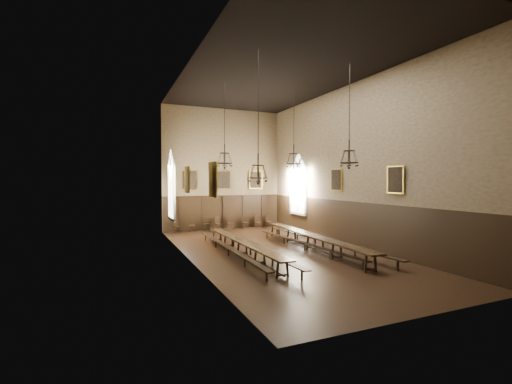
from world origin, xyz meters
TOP-DOWN VIEW (x-y plane):
  - floor at (0.00, 0.00)m, footprint 9.00×18.00m
  - ceiling at (0.00, 0.00)m, footprint 9.00×18.00m
  - wall_back at (0.00, 9.01)m, footprint 9.00×0.02m
  - wall_front at (0.00, -9.01)m, footprint 9.00×0.02m
  - wall_left at (-4.51, 0.00)m, footprint 0.02×18.00m
  - wall_right at (4.51, 0.00)m, footprint 0.02×18.00m
  - wainscot_panelling at (0.00, 0.00)m, footprint 9.00×18.00m
  - table_left at (-1.91, -0.02)m, footprint 0.68×9.40m
  - table_right at (1.92, -0.21)m, footprint 1.27×10.54m
  - bench_left_outer at (-2.58, 0.11)m, footprint 0.44×9.90m
  - bench_left_inner at (-1.51, -0.11)m, footprint 0.55×10.23m
  - bench_right_inner at (1.48, -0.26)m, footprint 0.73×9.20m
  - bench_right_outer at (2.63, -0.23)m, footprint 0.88×10.77m
  - chair_0 at (-3.55, 8.57)m, footprint 0.39×0.39m
  - chair_1 at (-2.51, 8.48)m, footprint 0.47×0.47m
  - chair_2 at (-1.40, 8.61)m, footprint 0.47×0.47m
  - chair_3 at (-0.53, 8.56)m, footprint 0.52×0.52m
  - chair_4 at (0.39, 8.52)m, footprint 0.46×0.46m
  - chair_5 at (1.56, 8.60)m, footprint 0.43×0.43m
  - chair_6 at (2.62, 8.49)m, footprint 0.47×0.47m
  - chair_7 at (3.50, 8.48)m, footprint 0.51×0.51m
  - chandelier_back_left at (-2.00, 2.45)m, footprint 0.87×0.87m
  - chandelier_back_right at (2.34, 2.46)m, footprint 0.94×0.94m
  - chandelier_front_left at (-2.22, -2.69)m, footprint 0.81×0.81m
  - chandelier_front_right at (2.30, -2.76)m, footprint 0.86×0.86m
  - portrait_back_0 at (-2.60, 8.88)m, footprint 1.10×0.12m
  - portrait_back_1 at (0.00, 8.88)m, footprint 1.10×0.12m
  - portrait_back_2 at (2.60, 8.88)m, footprint 1.10×0.12m
  - portrait_left_0 at (-4.38, 1.00)m, footprint 0.12×1.00m
  - portrait_left_1 at (-4.38, -3.50)m, footprint 0.12×1.00m
  - portrait_right_0 at (4.38, 1.00)m, footprint 0.12×1.00m
  - portrait_right_1 at (4.38, -3.50)m, footprint 0.12×1.00m
  - window_right at (4.43, 5.50)m, footprint 0.20×2.20m
  - window_left at (-4.43, 5.50)m, footprint 0.20×2.20m

SIDE VIEW (x-z plane):
  - floor at x=0.00m, z-range -0.02..0.00m
  - chair_0 at x=-3.55m, z-range -0.17..0.70m
  - bench_right_inner at x=1.48m, z-range 0.06..0.47m
  - chair_7 at x=3.50m, z-range -0.18..0.73m
  - bench_left_outer at x=-2.58m, z-range 0.06..0.51m
  - chair_6 at x=2.62m, z-range -0.19..0.76m
  - chair_5 at x=1.56m, z-range -0.19..0.77m
  - chair_1 at x=-2.51m, z-range -0.19..0.78m
  - bench_left_inner at x=-1.51m, z-range 0.06..0.52m
  - chair_4 at x=0.39m, z-range -0.19..0.79m
  - chair_3 at x=-0.53m, z-range -0.20..0.80m
  - bench_right_outer at x=2.63m, z-range 0.07..0.55m
  - chair_2 at x=-1.40m, z-range -0.20..0.82m
  - table_left at x=-1.91m, z-range 0.00..0.73m
  - table_right at x=1.92m, z-range 0.00..0.82m
  - wainscot_panelling at x=0.00m, z-range 0.00..2.50m
  - window_right at x=4.43m, z-range 1.10..5.70m
  - window_left at x=-4.43m, z-range 1.10..5.70m
  - portrait_back_0 at x=-2.60m, z-range 3.00..4.40m
  - portrait_back_1 at x=0.00m, z-range 3.00..4.40m
  - portrait_back_2 at x=2.60m, z-range 3.00..4.40m
  - portrait_left_0 at x=-4.38m, z-range 3.05..4.35m
  - portrait_left_1 at x=-4.38m, z-range 3.05..4.35m
  - portrait_right_0 at x=4.38m, z-range 3.05..4.35m
  - portrait_right_1 at x=4.38m, z-range 3.05..4.35m
  - chandelier_front_left at x=-2.22m, z-range 1.46..6.84m
  - wall_back at x=0.00m, z-range 0.00..9.00m
  - wall_front at x=0.00m, z-range 0.00..9.00m
  - wall_left at x=-4.51m, z-range 0.00..9.00m
  - wall_right at x=4.51m, z-range 0.00..9.00m
  - chandelier_front_right at x=2.30m, z-range 2.44..7.12m
  - chandelier_back_left at x=-2.00m, z-range 2.62..7.17m
  - chandelier_back_right at x=2.34m, z-range 2.68..7.19m
  - ceiling at x=0.00m, z-range 9.00..9.02m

